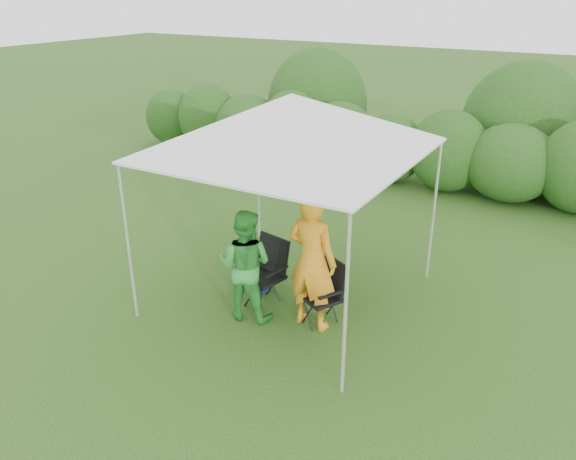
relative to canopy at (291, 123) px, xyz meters
The scene contains 9 objects.
ground 2.51m from the canopy, 90.00° to the right, with size 70.00×70.00×0.00m, color #335B1C.
hedge 5.74m from the canopy, 89.61° to the left, with size 15.35×1.53×1.80m.
canopy is the anchor object (origin of this frame).
chair_right 2.13m from the canopy, 25.92° to the right, with size 0.65×0.64×0.85m.
chair_left 1.97m from the canopy, 124.14° to the right, with size 0.66×0.62×0.94m.
man 1.73m from the canopy, 40.47° to the right, with size 0.66×0.44×1.82m, color orange.
woman 1.89m from the canopy, 108.02° to the right, with size 0.73×0.57×1.50m, color green.
cooler 2.34m from the canopy, behind, with size 0.50×0.40×0.38m.
bottle 2.03m from the canopy, 166.05° to the right, with size 0.07×0.07×0.25m, color #592D0C.
Camera 1 is at (3.44, -5.51, 4.05)m, focal length 35.00 mm.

